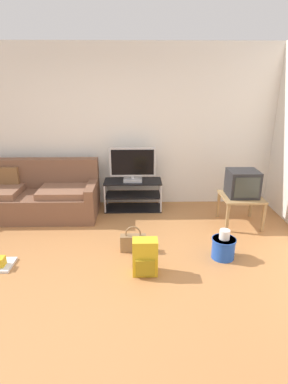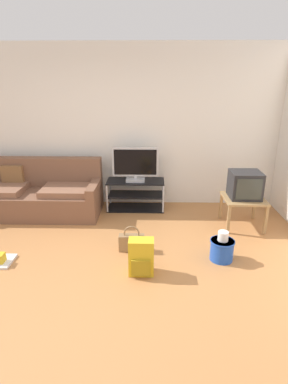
{
  "view_description": "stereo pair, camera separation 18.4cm",
  "coord_description": "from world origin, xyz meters",
  "px_view_note": "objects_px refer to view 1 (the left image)",
  "views": [
    {
      "loc": [
        0.65,
        -2.93,
        2.11
      ],
      "look_at": [
        0.74,
        1.11,
        0.66
      ],
      "focal_mm": 29.09,
      "sensor_mm": 36.0,
      "label": 1
    },
    {
      "loc": [
        0.84,
        -2.93,
        2.11
      ],
      "look_at": [
        0.74,
        1.11,
        0.66
      ],
      "focal_mm": 29.09,
      "sensor_mm": 36.0,
      "label": 2
    }
  ],
  "objects_px": {
    "backpack": "(145,257)",
    "handbag": "(133,242)",
    "couch": "(32,196)",
    "crt_tv": "(243,183)",
    "flat_tv": "(133,165)",
    "tv_stand": "(133,195)",
    "cleaning_bucket": "(223,246)",
    "side_table": "(241,200)"
  },
  "relations": [
    {
      "from": "flat_tv",
      "to": "side_table",
      "type": "bearing_deg",
      "value": -20.75
    },
    {
      "from": "flat_tv",
      "to": "cleaning_bucket",
      "type": "height_order",
      "value": "flat_tv"
    },
    {
      "from": "crt_tv",
      "to": "backpack",
      "type": "bearing_deg",
      "value": -138.62
    },
    {
      "from": "tv_stand",
      "to": "cleaning_bucket",
      "type": "relative_size",
      "value": 2.52
    },
    {
      "from": "side_table",
      "to": "cleaning_bucket",
      "type": "relative_size",
      "value": 1.54
    },
    {
      "from": "flat_tv",
      "to": "backpack",
      "type": "distance_m",
      "value": 2.02
    },
    {
      "from": "backpack",
      "to": "handbag",
      "type": "xyz_separation_m",
      "value": [
        -0.14,
        0.52,
        -0.09
      ]
    },
    {
      "from": "crt_tv",
      "to": "handbag",
      "type": "height_order",
      "value": "crt_tv"
    },
    {
      "from": "couch",
      "to": "side_table",
      "type": "height_order",
      "value": "couch"
    },
    {
      "from": "couch",
      "to": "crt_tv",
      "type": "xyz_separation_m",
      "value": [
        3.3,
        -0.42,
        0.33
      ]
    },
    {
      "from": "cleaning_bucket",
      "to": "handbag",
      "type": "bearing_deg",
      "value": 170.06
    },
    {
      "from": "flat_tv",
      "to": "tv_stand",
      "type": "bearing_deg",
      "value": 90.0
    },
    {
      "from": "flat_tv",
      "to": "handbag",
      "type": "height_order",
      "value": "flat_tv"
    },
    {
      "from": "tv_stand",
      "to": "backpack",
      "type": "relative_size",
      "value": 2.22
    },
    {
      "from": "side_table",
      "to": "crt_tv",
      "type": "height_order",
      "value": "crt_tv"
    },
    {
      "from": "backpack",
      "to": "cleaning_bucket",
      "type": "xyz_separation_m",
      "value": [
        0.99,
        0.32,
        -0.06
      ]
    },
    {
      "from": "backpack",
      "to": "handbag",
      "type": "bearing_deg",
      "value": 93.46
    },
    {
      "from": "tv_stand",
      "to": "flat_tv",
      "type": "xyz_separation_m",
      "value": [
        0.0,
        -0.02,
        0.54
      ]
    },
    {
      "from": "tv_stand",
      "to": "crt_tv",
      "type": "bearing_deg",
      "value": -20.94
    },
    {
      "from": "couch",
      "to": "flat_tv",
      "type": "xyz_separation_m",
      "value": [
        1.65,
        0.19,
        0.47
      ]
    },
    {
      "from": "side_table",
      "to": "backpack",
      "type": "xyz_separation_m",
      "value": [
        -1.5,
        -1.3,
        -0.18
      ]
    },
    {
      "from": "couch",
      "to": "flat_tv",
      "type": "height_order",
      "value": "flat_tv"
    },
    {
      "from": "side_table",
      "to": "cleaning_bucket",
      "type": "height_order",
      "value": "side_table"
    },
    {
      "from": "backpack",
      "to": "couch",
      "type": "bearing_deg",
      "value": 124.32
    },
    {
      "from": "tv_stand",
      "to": "handbag",
      "type": "height_order",
      "value": "tv_stand"
    },
    {
      "from": "side_table",
      "to": "crt_tv",
      "type": "distance_m",
      "value": 0.26
    },
    {
      "from": "couch",
      "to": "tv_stand",
      "type": "distance_m",
      "value": 1.66
    },
    {
      "from": "flat_tv",
      "to": "crt_tv",
      "type": "height_order",
      "value": "flat_tv"
    },
    {
      "from": "backpack",
      "to": "tv_stand",
      "type": "bearing_deg",
      "value": 82.84
    },
    {
      "from": "tv_stand",
      "to": "backpack",
      "type": "xyz_separation_m",
      "value": [
        0.16,
        -1.95,
        -0.04
      ]
    },
    {
      "from": "tv_stand",
      "to": "backpack",
      "type": "distance_m",
      "value": 1.96
    },
    {
      "from": "side_table",
      "to": "crt_tv",
      "type": "xyz_separation_m",
      "value": [
        0.0,
        0.02,
        0.26
      ]
    },
    {
      "from": "crt_tv",
      "to": "handbag",
      "type": "relative_size",
      "value": 1.25
    },
    {
      "from": "tv_stand",
      "to": "crt_tv",
      "type": "distance_m",
      "value": 1.82
    },
    {
      "from": "flat_tv",
      "to": "side_table",
      "type": "xyz_separation_m",
      "value": [
        1.66,
        -0.63,
        -0.39
      ]
    },
    {
      "from": "flat_tv",
      "to": "crt_tv",
      "type": "bearing_deg",
      "value": -20.26
    },
    {
      "from": "crt_tv",
      "to": "backpack",
      "type": "height_order",
      "value": "crt_tv"
    },
    {
      "from": "handbag",
      "to": "cleaning_bucket",
      "type": "distance_m",
      "value": 1.15
    },
    {
      "from": "couch",
      "to": "tv_stand",
      "type": "bearing_deg",
      "value": 7.49
    },
    {
      "from": "tv_stand",
      "to": "crt_tv",
      "type": "xyz_separation_m",
      "value": [
        1.66,
        -0.63,
        0.4
      ]
    },
    {
      "from": "backpack",
      "to": "handbag",
      "type": "height_order",
      "value": "backpack"
    },
    {
      "from": "couch",
      "to": "tv_stand",
      "type": "relative_size",
      "value": 2.18
    }
  ]
}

